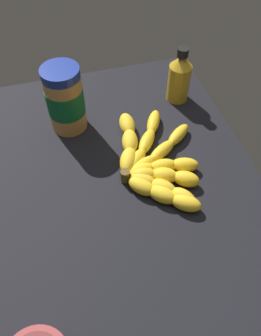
# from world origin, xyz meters

# --- Properties ---
(ground_plane) EXTENTS (0.88, 0.61, 0.04)m
(ground_plane) POSITION_xyz_m (0.00, 0.00, -0.02)
(ground_plane) COLOR black
(banana_bunch) EXTENTS (0.32, 0.21, 0.04)m
(banana_bunch) POSITION_xyz_m (-0.05, 0.08, 0.02)
(banana_bunch) COLOR yellow
(banana_bunch) RESTS_ON ground_plane
(peanut_butter_jar) EXTENTS (0.09, 0.09, 0.16)m
(peanut_butter_jar) POSITION_xyz_m (-0.24, -0.08, 0.08)
(peanut_butter_jar) COLOR #BF8442
(peanut_butter_jar) RESTS_ON ground_plane
(honey_bottle) EXTENTS (0.06, 0.06, 0.15)m
(honey_bottle) POSITION_xyz_m (-0.26, 0.22, 0.07)
(honey_bottle) COLOR gold
(honey_bottle) RESTS_ON ground_plane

